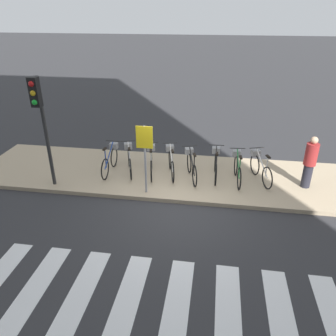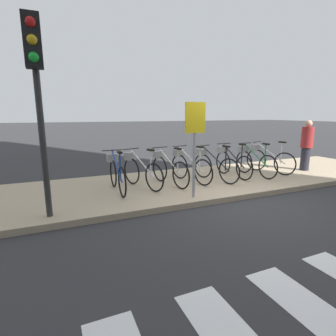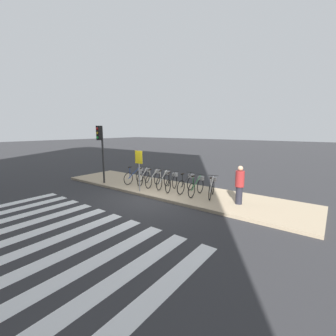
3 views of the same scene
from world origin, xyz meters
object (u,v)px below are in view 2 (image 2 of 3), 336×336
parked_bicycle_1 (140,169)px  sign_post (195,134)px  parked_bicycle_2 (167,167)px  parked_bicycle_3 (188,165)px  parked_bicycle_7 (267,158)px  parked_bicycle_6 (253,160)px  parked_bicycle_4 (213,164)px  parked_bicycle_5 (231,161)px  parked_bicycle_0 (116,172)px  pedestrian (307,145)px  traffic_light (36,77)px

parked_bicycle_1 → sign_post: (0.78, -1.20, 0.90)m
parked_bicycle_2 → parked_bicycle_3: (0.61, 0.06, 0.00)m
parked_bicycle_7 → parked_bicycle_6: bearing=-167.5°
parked_bicycle_2 → parked_bicycle_6: same height
parked_bicycle_2 → parked_bicycle_4: 1.24m
parked_bicycle_5 → parked_bicycle_0: bearing=-177.4°
parked_bicycle_6 → parked_bicycle_4: bearing=-178.7°
parked_bicycle_5 → pedestrian: pedestrian is taller
sign_post → parked_bicycle_3: bearing=67.1°
parked_bicycle_2 → traffic_light: bearing=-155.2°
pedestrian → sign_post: sign_post is taller
pedestrian → sign_post: 4.59m
parked_bicycle_5 → parked_bicycle_2: bearing=-177.5°
parked_bicycle_4 → parked_bicycle_1: bearing=176.3°
parked_bicycle_1 → pedestrian: size_ratio=0.97×
parked_bicycle_3 → traffic_light: 3.96m
parked_bicycle_4 → parked_bicycle_6: (1.36, 0.03, 0.00)m
parked_bicycle_2 → parked_bicycle_4: size_ratio=1.02×
parked_bicycle_2 → parked_bicycle_5: size_ratio=0.99×
parked_bicycle_4 → parked_bicycle_7: 2.02m
parked_bicycle_4 → sign_post: sign_post is taller
parked_bicycle_7 → traffic_light: 6.33m
traffic_light → parked_bicycle_5: bearing=15.9°
parked_bicycle_1 → parked_bicycle_4: size_ratio=0.99×
parked_bicycle_3 → parked_bicycle_5: bearing=1.3°
parked_bicycle_1 → parked_bicycle_7: bearing=0.8°
parked_bicycle_1 → parked_bicycle_6: (3.29, -0.09, 0.00)m
sign_post → parked_bicycle_6: bearing=23.8°
parked_bicycle_4 → traffic_light: (-3.91, -1.13, 1.82)m
parked_bicycle_3 → parked_bicycle_6: same height
parked_bicycle_3 → pedestrian: (3.93, -0.23, 0.37)m
parked_bicycle_5 → sign_post: 2.43m
parked_bicycle_5 → traffic_light: traffic_light is taller
parked_bicycle_0 → parked_bicycle_6: size_ratio=1.00×
parked_bicycle_0 → parked_bicycle_5: 3.24m
parked_bicycle_6 → pedestrian: size_ratio=1.01×
traffic_light → parked_bicycle_6: bearing=12.5°
parked_bicycle_6 → traffic_light: bearing=-167.5°
traffic_light → parked_bicycle_0: bearing=40.1°
parked_bicycle_1 → parked_bicycle_7: same height
parked_bicycle_6 → parked_bicycle_3: bearing=176.4°
parked_bicycle_5 → traffic_light: 5.14m
parked_bicycle_2 → parked_bicycle_0: bearing=-177.3°
parked_bicycle_6 → parked_bicycle_1: bearing=178.4°
parked_bicycle_1 → parked_bicycle_3: same height
parked_bicycle_4 → parked_bicycle_6: 1.36m
parked_bicycle_0 → parked_bicycle_4: bearing=-0.9°
parked_bicycle_1 → parked_bicycle_7: 3.95m
pedestrian → sign_post: bearing=-167.3°
parked_bicycle_4 → pedestrian: pedestrian is taller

